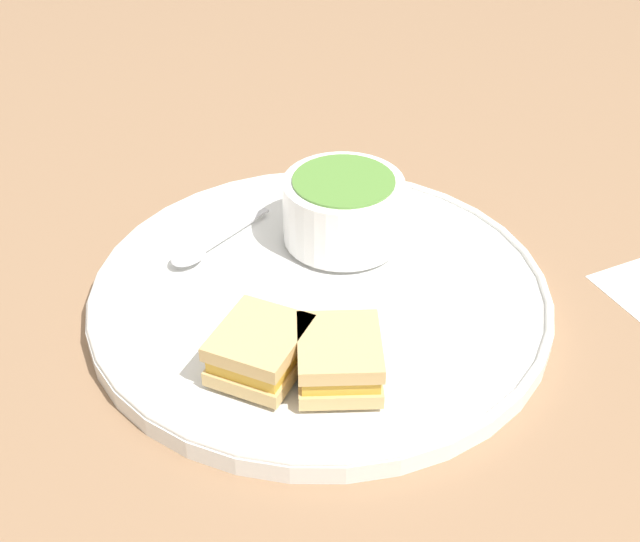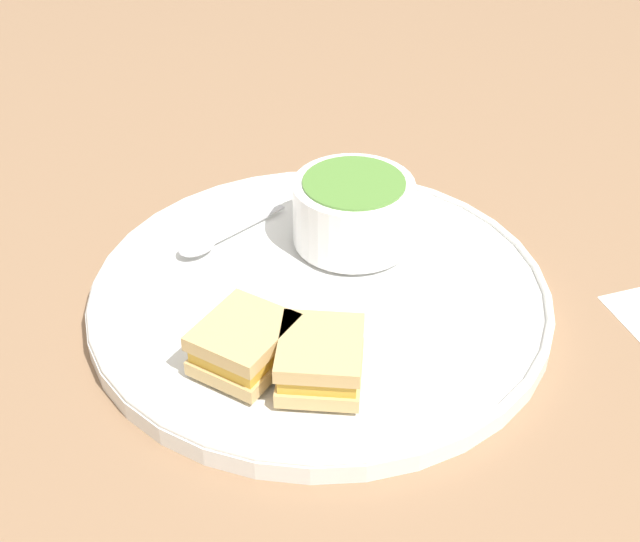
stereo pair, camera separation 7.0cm
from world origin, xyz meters
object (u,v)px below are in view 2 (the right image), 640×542
object	(u,v)px
soup_bowl	(353,211)
spoon	(205,243)
sandwich_half_near	(244,344)
sandwich_half_far	(320,360)

from	to	relation	value
soup_bowl	spoon	bearing A→B (deg)	-94.32
spoon	sandwich_half_near	distance (m)	0.15
spoon	sandwich_half_far	distance (m)	0.19
soup_bowl	sandwich_half_far	size ratio (longest dim) A/B	1.31
soup_bowl	sandwich_half_near	xyz separation A→B (m)	(0.14, -0.11, -0.01)
soup_bowl	sandwich_half_near	world-z (taller)	soup_bowl
soup_bowl	sandwich_half_near	size ratio (longest dim) A/B	1.17
soup_bowl	sandwich_half_near	bearing A→B (deg)	-37.05
sandwich_half_far	spoon	bearing A→B (deg)	-158.01
spoon	sandwich_half_near	size ratio (longest dim) A/B	1.17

